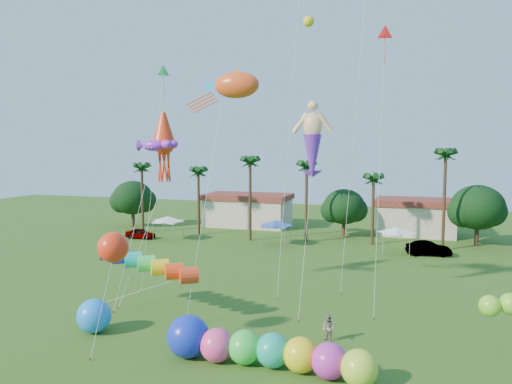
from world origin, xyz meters
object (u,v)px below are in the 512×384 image
(car_b, at_px, (428,249))
(blue_ball, at_px, (94,316))
(car_a, at_px, (140,234))
(caterpillar_inflatable, at_px, (259,349))
(spectator_b, at_px, (328,328))

(car_b, relative_size, blue_ball, 2.17)
(car_b, height_order, blue_ball, blue_ball)
(car_a, height_order, caterpillar_inflatable, caterpillar_inflatable)
(car_b, xyz_separation_m, caterpillar_inflatable, (-9.43, -32.05, 0.23))
(caterpillar_inflatable, distance_m, blue_ball, 11.71)
(caterpillar_inflatable, bearing_deg, car_b, 76.26)
(blue_ball, bearing_deg, car_b, 55.33)
(blue_ball, bearing_deg, spectator_b, 11.63)
(car_b, height_order, caterpillar_inflatable, caterpillar_inflatable)
(spectator_b, height_order, blue_ball, blue_ball)
(caterpillar_inflatable, xyz_separation_m, blue_ball, (-11.60, 1.65, 0.08))
(caterpillar_inflatable, bearing_deg, car_a, 132.16)
(car_b, distance_m, caterpillar_inflatable, 33.41)
(blue_ball, bearing_deg, car_a, 115.64)
(spectator_b, bearing_deg, blue_ball, -133.33)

